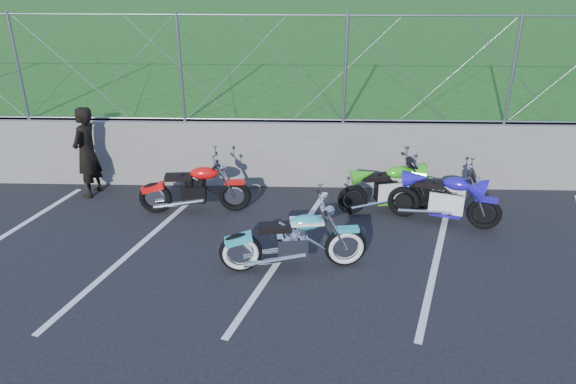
{
  "coord_description": "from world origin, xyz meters",
  "views": [
    {
      "loc": [
        0.26,
        -6.62,
        4.69
      ],
      "look_at": [
        0.03,
        1.3,
        0.89
      ],
      "focal_mm": 35.0,
      "sensor_mm": 36.0,
      "label": 1
    }
  ],
  "objects_px": {
    "person_standing": "(87,152)",
    "cruiser_turquoise": "(295,242)",
    "sportbike_green": "(390,189)",
    "sportbike_blue": "(446,200)",
    "naked_orange": "(196,190)"
  },
  "relations": [
    {
      "from": "naked_orange",
      "to": "sportbike_green",
      "type": "xyz_separation_m",
      "value": [
        3.44,
        0.16,
        -0.01
      ]
    },
    {
      "from": "sportbike_blue",
      "to": "person_standing",
      "type": "height_order",
      "value": "person_standing"
    },
    {
      "from": "sportbike_green",
      "to": "sportbike_blue",
      "type": "bearing_deg",
      "value": -38.31
    },
    {
      "from": "person_standing",
      "to": "cruiser_turquoise",
      "type": "bearing_deg",
      "value": 70.73
    },
    {
      "from": "cruiser_turquoise",
      "to": "naked_orange",
      "type": "bearing_deg",
      "value": 127.92
    },
    {
      "from": "naked_orange",
      "to": "sportbike_blue",
      "type": "relative_size",
      "value": 1.07
    },
    {
      "from": "naked_orange",
      "to": "sportbike_blue",
      "type": "distance_m",
      "value": 4.34
    },
    {
      "from": "cruiser_turquoise",
      "to": "sportbike_green",
      "type": "relative_size",
      "value": 1.2
    },
    {
      "from": "sportbike_green",
      "to": "sportbike_blue",
      "type": "relative_size",
      "value": 0.98
    },
    {
      "from": "person_standing",
      "to": "naked_orange",
      "type": "bearing_deg",
      "value": 85.54
    },
    {
      "from": "naked_orange",
      "to": "person_standing",
      "type": "height_order",
      "value": "person_standing"
    },
    {
      "from": "sportbike_green",
      "to": "naked_orange",
      "type": "bearing_deg",
      "value": 170.88
    },
    {
      "from": "sportbike_green",
      "to": "person_standing",
      "type": "height_order",
      "value": "person_standing"
    },
    {
      "from": "cruiser_turquoise",
      "to": "person_standing",
      "type": "distance_m",
      "value": 4.63
    },
    {
      "from": "cruiser_turquoise",
      "to": "sportbike_green",
      "type": "xyz_separation_m",
      "value": [
        1.65,
        1.94,
        -0.03
      ]
    }
  ]
}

